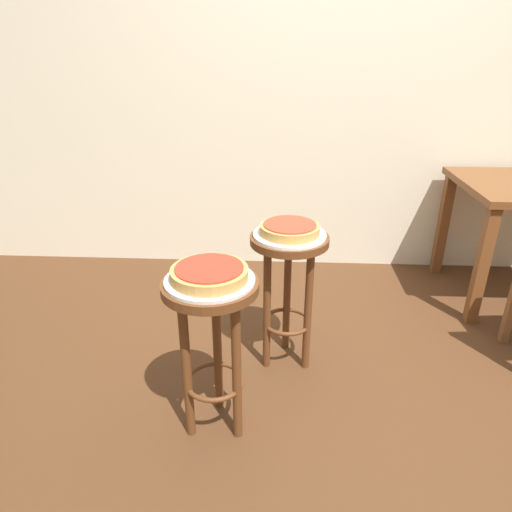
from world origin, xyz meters
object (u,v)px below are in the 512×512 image
at_px(stool_middle, 288,273).
at_px(pizza_middle, 290,229).
at_px(serving_plate_middle, 290,235).
at_px(stool_foreground, 212,325).
at_px(pizza_foreground, 209,273).
at_px(serving_plate_foreground, 210,280).

bearing_deg(stool_middle, pizza_middle, 0.00).
bearing_deg(pizza_middle, serving_plate_middle, 0.00).
distance_m(stool_foreground, pizza_middle, 0.58).
bearing_deg(pizza_foreground, serving_plate_middle, 57.19).
height_order(serving_plate_foreground, pizza_middle, pizza_middle).
relative_size(serving_plate_foreground, pizza_foreground, 1.17).
xyz_separation_m(serving_plate_foreground, serving_plate_middle, (0.29, 0.45, 0.00)).
height_order(pizza_foreground, serving_plate_middle, pizza_foreground).
relative_size(stool_foreground, serving_plate_foreground, 2.05).
bearing_deg(serving_plate_foreground, serving_plate_middle, 57.19).
relative_size(pizza_foreground, pizza_middle, 1.05).
distance_m(pizza_foreground, serving_plate_middle, 0.53).
height_order(serving_plate_middle, pizza_middle, pizza_middle).
bearing_deg(pizza_foreground, pizza_middle, 57.19).
relative_size(pizza_foreground, serving_plate_middle, 0.85).
bearing_deg(serving_plate_foreground, pizza_middle, 57.19).
xyz_separation_m(stool_foreground, serving_plate_foreground, (0.00, 0.00, 0.19)).
bearing_deg(pizza_foreground, stool_foreground, -90.00).
height_order(stool_foreground, pizza_middle, pizza_middle).
relative_size(serving_plate_foreground, serving_plate_middle, 1.00).
bearing_deg(pizza_middle, pizza_foreground, -122.81).
distance_m(serving_plate_middle, pizza_middle, 0.03).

